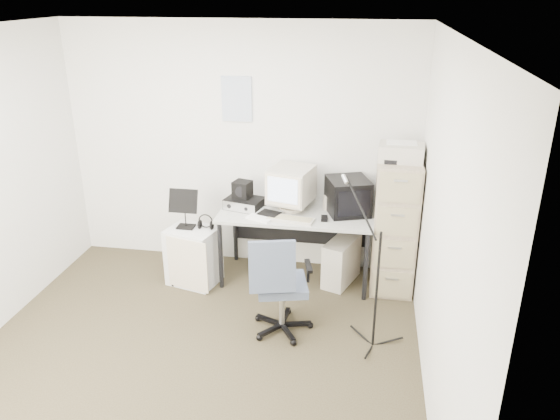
% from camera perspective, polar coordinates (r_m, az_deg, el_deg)
% --- Properties ---
extents(floor, '(3.60, 3.60, 0.01)m').
position_cam_1_polar(floor, '(4.59, -9.08, -15.21)').
color(floor, '#332917').
rests_on(floor, ground).
extents(ceiling, '(3.60, 3.60, 0.01)m').
position_cam_1_polar(ceiling, '(3.67, -11.54, 17.67)').
color(ceiling, white).
rests_on(ceiling, ground).
extents(wall_back, '(3.60, 0.02, 2.50)m').
position_cam_1_polar(wall_back, '(5.59, -4.15, 6.47)').
color(wall_back, silver).
rests_on(wall_back, ground).
extents(wall_front, '(3.60, 0.02, 2.50)m').
position_cam_1_polar(wall_front, '(2.57, -23.81, -16.19)').
color(wall_front, silver).
rests_on(wall_front, ground).
extents(wall_right, '(0.02, 3.60, 2.50)m').
position_cam_1_polar(wall_right, '(3.78, 16.54, -2.36)').
color(wall_right, silver).
rests_on(wall_right, ground).
extents(wall_calendar, '(0.30, 0.02, 0.44)m').
position_cam_1_polar(wall_calendar, '(5.47, -4.54, 11.48)').
color(wall_calendar, white).
rests_on(wall_calendar, wall_back).
extents(filing_cabinet, '(0.40, 0.60, 1.30)m').
position_cam_1_polar(filing_cabinet, '(5.35, 11.90, -1.54)').
color(filing_cabinet, '#BDA98F').
rests_on(filing_cabinet, floor).
extents(printer, '(0.42, 0.30, 0.15)m').
position_cam_1_polar(printer, '(5.09, 12.55, 5.87)').
color(printer, '#B7B19D').
rests_on(printer, filing_cabinet).
extents(desk, '(1.50, 0.70, 0.73)m').
position_cam_1_polar(desk, '(5.48, 1.69, -3.76)').
color(desk, silver).
rests_on(desk, floor).
extents(crt_monitor, '(0.47, 0.49, 0.43)m').
position_cam_1_polar(crt_monitor, '(5.34, 1.18, 2.27)').
color(crt_monitor, '#B7B19D').
rests_on(crt_monitor, desk).
extents(crt_tv, '(0.48, 0.50, 0.34)m').
position_cam_1_polar(crt_tv, '(5.30, 7.11, 1.47)').
color(crt_tv, black).
rests_on(crt_tv, desk).
extents(desk_speaker, '(0.09, 0.09, 0.14)m').
position_cam_1_polar(desk_speaker, '(5.40, 4.97, 0.79)').
color(desk_speaker, beige).
rests_on(desk_speaker, desk).
extents(keyboard, '(0.46, 0.22, 0.02)m').
position_cam_1_polar(keyboard, '(5.13, 1.10, -0.98)').
color(keyboard, '#B7B19D').
rests_on(keyboard, desk).
extents(mouse, '(0.07, 0.11, 0.03)m').
position_cam_1_polar(mouse, '(5.16, 4.65, -0.88)').
color(mouse, black).
rests_on(mouse, desk).
extents(radio_receiver, '(0.41, 0.34, 0.10)m').
position_cam_1_polar(radio_receiver, '(5.42, -3.72, 0.72)').
color(radio_receiver, black).
rests_on(radio_receiver, desk).
extents(radio_speaker, '(0.20, 0.19, 0.16)m').
position_cam_1_polar(radio_speaker, '(5.41, -3.95, 2.18)').
color(radio_speaker, black).
rests_on(radio_speaker, radio_receiver).
extents(papers, '(0.34, 0.39, 0.02)m').
position_cam_1_polar(papers, '(5.24, -1.54, -0.48)').
color(papers, white).
rests_on(papers, desk).
extents(pc_tower, '(0.38, 0.54, 0.46)m').
position_cam_1_polar(pc_tower, '(5.51, 6.44, -5.33)').
color(pc_tower, '#B7B19D').
rests_on(pc_tower, floor).
extents(office_chair, '(0.65, 0.65, 0.93)m').
position_cam_1_polar(office_chair, '(4.62, 0.20, -7.63)').
color(office_chair, slate).
rests_on(office_chair, floor).
extents(side_cart, '(0.54, 0.48, 0.58)m').
position_cam_1_polar(side_cart, '(5.51, -9.03, -4.74)').
color(side_cart, silver).
rests_on(side_cart, floor).
extents(music_stand, '(0.29, 0.16, 0.41)m').
position_cam_1_polar(music_stand, '(5.36, -9.93, 0.21)').
color(music_stand, black).
rests_on(music_stand, side_cart).
extents(headphones, '(0.19, 0.19, 0.03)m').
position_cam_1_polar(headphones, '(5.37, -7.77, -1.44)').
color(headphones, black).
rests_on(headphones, side_cart).
extents(mic_stand, '(0.03, 0.03, 1.35)m').
position_cam_1_polar(mic_stand, '(4.40, 10.21, -6.51)').
color(mic_stand, black).
rests_on(mic_stand, floor).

